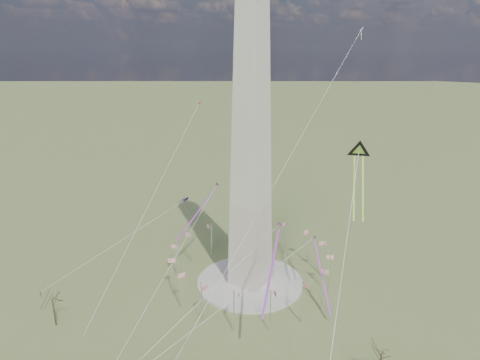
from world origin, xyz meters
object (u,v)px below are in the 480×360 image
Objects in this scene: tree_near at (382,351)px; person_west at (41,294)px; washington_monument at (251,145)px; kite_delta_black at (359,155)px.

person_west is (-101.56, -23.65, -8.13)m from tree_near.
washington_monument is 4.79× the size of kite_delta_black.
washington_monument is at bearing -121.64° from person_west.
tree_near reaches higher than person_west.
tree_near is at bearing 102.04° from kite_delta_black.
person_west is 0.08× the size of kite_delta_black.
kite_delta_black is at bearing 123.91° from tree_near.
person_west is at bearing -166.89° from tree_near.
washington_monument is 7.98× the size of tree_near.
washington_monument reaches higher than kite_delta_black.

